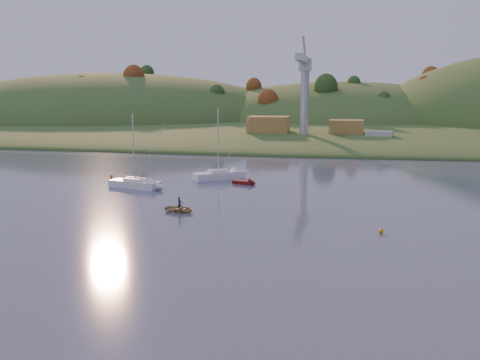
% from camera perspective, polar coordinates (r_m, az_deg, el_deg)
% --- Properties ---
extents(far_shore, '(620.00, 220.00, 1.50)m').
position_cam_1_polar(far_shore, '(253.90, 8.47, 6.18)').
color(far_shore, '#355221').
rests_on(far_shore, ground).
extents(shore_slope, '(640.00, 150.00, 7.00)m').
position_cam_1_polar(shore_slope, '(189.16, 7.36, 5.12)').
color(shore_slope, '#355221').
rests_on(shore_slope, ground).
extents(hill_left, '(170.00, 140.00, 44.00)m').
position_cam_1_polar(hill_left, '(246.52, -13.45, 5.93)').
color(hill_left, '#355221').
rests_on(hill_left, ground).
extents(hill_center, '(140.00, 120.00, 36.00)m').
position_cam_1_polar(hill_center, '(233.59, 10.65, 5.85)').
color(hill_center, '#355221').
rests_on(hill_center, ground).
extents(hillside_trees, '(280.00, 50.00, 32.00)m').
position_cam_1_polar(hillside_trees, '(209.06, 7.77, 5.52)').
color(hillside_trees, '#224318').
rests_on(hillside_trees, ground).
extents(wharf, '(42.00, 16.00, 2.40)m').
position_cam_1_polar(wharf, '(145.97, 8.06, 4.32)').
color(wharf, slate).
rests_on(wharf, ground).
extents(shed_west, '(11.00, 8.00, 4.80)m').
position_cam_1_polar(shed_west, '(148.05, 3.07, 5.87)').
color(shed_west, olive).
rests_on(shed_west, wharf).
extents(shed_east, '(9.00, 7.00, 4.00)m').
position_cam_1_polar(shed_east, '(147.45, 11.26, 5.53)').
color(shed_east, olive).
rests_on(shed_east, wharf).
extents(dock_crane, '(3.20, 28.00, 20.30)m').
position_cam_1_polar(dock_crane, '(142.06, 6.89, 10.66)').
color(dock_crane, '#B7B7BC').
rests_on(dock_crane, wharf).
extents(sailboat_near, '(7.91, 7.11, 11.38)m').
position_cam_1_polar(sailboat_near, '(86.28, -2.31, 0.59)').
color(sailboat_near, white).
rests_on(sailboat_near, ground).
extents(sailboat_far, '(8.15, 4.20, 10.84)m').
position_cam_1_polar(sailboat_far, '(79.77, -11.18, -0.33)').
color(sailboat_far, silver).
rests_on(sailboat_far, ground).
extents(canoe, '(4.07, 3.27, 0.75)m').
position_cam_1_polar(canoe, '(63.19, -6.47, -3.08)').
color(canoe, '#A18B59').
rests_on(canoe, ground).
extents(paddler, '(0.47, 0.62, 1.53)m').
position_cam_1_polar(paddler, '(63.11, -6.48, -2.73)').
color(paddler, black).
rests_on(paddler, ground).
extents(red_tender, '(3.97, 2.28, 1.28)m').
position_cam_1_polar(red_tender, '(81.34, 0.82, -0.28)').
color(red_tender, '#590E0C').
rests_on(red_tender, ground).
extents(work_vessel, '(16.34, 8.52, 4.00)m').
position_cam_1_polar(work_vessel, '(141.89, 14.61, 4.05)').
color(work_vessel, slate).
rests_on(work_vessel, ground).
extents(buoy_1, '(0.50, 0.50, 0.50)m').
position_cam_1_polar(buoy_1, '(55.34, 14.80, -5.27)').
color(buoy_1, orange).
rests_on(buoy_1, ground).
extents(buoy_2, '(0.50, 0.50, 0.50)m').
position_cam_1_polar(buoy_2, '(90.13, -13.57, 0.40)').
color(buoy_2, orange).
rests_on(buoy_2, ground).
extents(buoy_3, '(0.50, 0.50, 0.50)m').
position_cam_1_polar(buoy_3, '(93.86, -1.88, 1.01)').
color(buoy_3, orange).
rests_on(buoy_3, ground).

